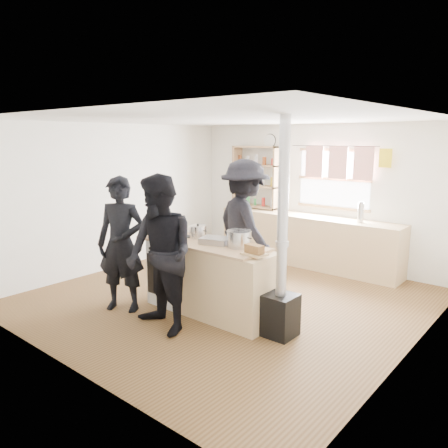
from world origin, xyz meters
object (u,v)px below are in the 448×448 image
(thermos, at_px, (361,213))
(bread_board, at_px, (254,251))
(person_near_left, at_px, (121,244))
(person_far, at_px, (245,227))
(flue_heater, at_px, (281,282))
(stockpot_stove, at_px, (198,231))
(roast_tray, at_px, (216,240))
(skillet_greens, at_px, (158,235))
(person_near_right, at_px, (160,255))
(stockpot_counter, at_px, (239,239))
(cooking_island, at_px, (210,278))

(thermos, height_order, bread_board, thermos)
(person_near_left, xyz_separation_m, person_far, (0.81, 1.60, 0.09))
(thermos, height_order, flue_heater, flue_heater)
(stockpot_stove, bearing_deg, person_near_left, -127.96)
(stockpot_stove, bearing_deg, flue_heater, -5.86)
(thermos, xyz_separation_m, roast_tray, (-0.78, -2.71, -0.09))
(skillet_greens, relative_size, person_near_right, 0.17)
(bread_board, relative_size, flue_heater, 0.12)
(bread_board, xyz_separation_m, person_near_right, (-0.83, -0.69, -0.05))
(stockpot_counter, bearing_deg, flue_heater, -7.87)
(thermos, height_order, person_far, person_far)
(thermos, height_order, roast_tray, thermos)
(roast_tray, distance_m, person_near_left, 1.24)
(flue_heater, xyz_separation_m, person_near_left, (-2.04, -0.65, 0.24))
(flue_heater, distance_m, person_near_left, 2.16)
(stockpot_counter, xyz_separation_m, person_near_right, (-0.47, -0.88, -0.10))
(stockpot_stove, relative_size, person_near_left, 0.13)
(cooking_island, relative_size, person_far, 1.01)
(stockpot_stove, distance_m, bread_board, 1.13)
(skillet_greens, bearing_deg, roast_tray, 16.29)
(person_near_left, bearing_deg, person_near_right, -35.26)
(cooking_island, xyz_separation_m, roast_tray, (0.05, 0.06, 0.51))
(thermos, distance_m, person_far, 2.07)
(thermos, xyz_separation_m, cooking_island, (-0.83, -2.77, -0.59))
(thermos, relative_size, person_far, 0.16)
(stockpot_stove, relative_size, stockpot_counter, 0.77)
(flue_heater, xyz_separation_m, person_far, (-1.24, 0.94, 0.33))
(roast_tray, xyz_separation_m, bread_board, (0.71, -0.14, 0.01))
(skillet_greens, bearing_deg, person_near_right, -40.31)
(stockpot_stove, relative_size, person_near_right, 0.13)
(person_far, bearing_deg, person_near_right, 117.76)
(thermos, relative_size, stockpot_counter, 1.02)
(cooking_island, distance_m, skillet_greens, 0.94)
(skillet_greens, height_order, stockpot_stove, stockpot_stove)
(thermos, distance_m, flue_heater, 2.80)
(person_near_right, relative_size, person_far, 0.95)
(thermos, bearing_deg, cooking_island, -106.70)
(thermos, relative_size, person_near_right, 0.17)
(thermos, xyz_separation_m, stockpot_counter, (-0.44, -2.67, -0.03))
(stockpot_counter, relative_size, person_near_right, 0.17)
(thermos, height_order, cooking_island, thermos)
(stockpot_counter, xyz_separation_m, person_near_left, (-1.37, -0.75, -0.14))
(thermos, xyz_separation_m, skillet_greens, (-1.61, -2.95, -0.10))
(roast_tray, distance_m, person_far, 0.92)
(flue_heater, height_order, person_far, flue_heater)
(bread_board, bearing_deg, person_near_right, -140.18)
(bread_board, bearing_deg, cooking_island, 174.15)
(bread_board, distance_m, person_far, 1.38)
(flue_heater, bearing_deg, stockpot_stove, 174.14)
(cooking_island, relative_size, stockpot_counter, 6.36)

